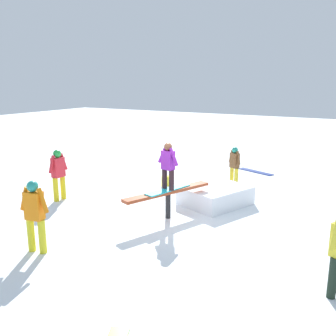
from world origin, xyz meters
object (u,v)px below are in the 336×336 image
rail_feature (168,194)px  bystander_red (58,172)px  backpack_on_snow (166,181)px  bystander_orange (35,213)px  main_rider_on_rail (168,168)px  bystander_brown (234,164)px  loose_snowboard_navy (256,172)px

rail_feature → bystander_red: 3.65m
backpack_on_snow → bystander_orange: bearing=63.0°
main_rider_on_rail → backpack_on_snow: (-2.67, -1.62, -1.21)m
bystander_orange → backpack_on_snow: size_ratio=4.63×
rail_feature → bystander_red: bearing=-64.1°
main_rider_on_rail → bystander_red: 3.68m
rail_feature → bystander_orange: bearing=-3.2°
bystander_red → bystander_orange: size_ratio=0.99×
main_rider_on_rail → bystander_orange: (3.14, -1.41, -0.49)m
bystander_brown → loose_snowboard_navy: bearing=119.7°
bystander_brown → backpack_on_snow: size_ratio=4.02×
bystander_red → bystander_brown: size_ratio=1.14×
bystander_orange → bystander_brown: (-6.96, 1.84, -0.12)m
main_rider_on_rail → bystander_red: main_rider_on_rail is taller
bystander_brown → loose_snowboard_navy: size_ratio=0.89×
bystander_orange → bystander_brown: bearing=65.0°
bystander_brown → backpack_on_snow: bearing=-119.4°
rail_feature → backpack_on_snow: bearing=-127.8°
main_rider_on_rail → loose_snowboard_navy: size_ratio=0.94×
main_rider_on_rail → bystander_red: size_ratio=0.93×
rail_feature → bystander_brown: size_ratio=1.93×
rail_feature → backpack_on_snow: rail_feature is taller
bystander_orange → loose_snowboard_navy: (-9.31, 1.91, -0.87)m
backpack_on_snow → bystander_red: bearing=27.0°
rail_feature → bystander_brown: bearing=-165.5°
backpack_on_snow → main_rider_on_rail: bearing=92.1°
bystander_orange → backpack_on_snow: (-5.81, -0.21, -0.71)m
bystander_brown → backpack_on_snow: 2.43m
loose_snowboard_navy → bystander_brown: bearing=109.3°
rail_feature → backpack_on_snow: size_ratio=7.75×
bystander_orange → bystander_brown: 7.20m
bystander_red → loose_snowboard_navy: 7.74m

